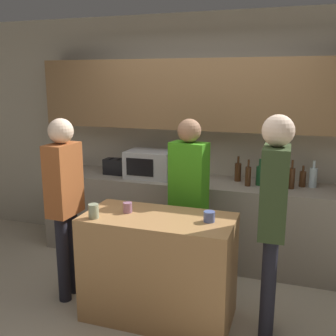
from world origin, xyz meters
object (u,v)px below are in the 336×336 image
(bottle_5, at_px, (292,178))
(cup_1, at_px, (128,207))
(bottle_1, at_px, (248,176))
(bottle_6, at_px, (303,179))
(person_right, at_px, (65,194))
(bottle_0, at_px, (238,172))
(microwave, at_px, (150,164))
(bottle_3, at_px, (269,179))
(person_left, at_px, (273,209))
(cup_0, at_px, (209,217))
(bottle_4, at_px, (280,180))
(toaster, at_px, (116,167))
(cup_2, at_px, (94,211))
(bottle_2, at_px, (259,175))
(bottle_7, at_px, (313,177))
(person_center, at_px, (189,190))

(bottle_5, height_order, cup_1, bottle_5)
(bottle_1, height_order, bottle_6, bottle_1)
(cup_1, height_order, person_right, person_right)
(bottle_0, height_order, bottle_1, bottle_1)
(microwave, distance_m, bottle_5, 1.53)
(bottle_3, distance_m, person_left, 1.15)
(bottle_1, bearing_deg, cup_0, -97.79)
(bottle_0, height_order, cup_1, bottle_0)
(bottle_4, height_order, person_right, person_right)
(toaster, relative_size, bottle_5, 0.88)
(bottle_4, bearing_deg, person_right, -149.14)
(cup_0, distance_m, cup_2, 0.92)
(person_right, bearing_deg, bottle_3, 125.99)
(microwave, relative_size, cup_0, 5.78)
(cup_1, bearing_deg, bottle_2, 51.37)
(bottle_2, bearing_deg, bottle_7, 10.58)
(microwave, distance_m, bottle_0, 0.98)
(bottle_1, relative_size, person_right, 0.17)
(bottle_2, relative_size, person_right, 0.17)
(cup_2, xyz_separation_m, person_center, (0.58, 0.76, 0.02))
(cup_0, bearing_deg, bottle_3, 72.28)
(bottle_4, height_order, cup_1, bottle_4)
(toaster, height_order, person_left, person_left)
(cup_2, bearing_deg, toaster, 108.84)
(bottle_1, xyz_separation_m, person_right, (-1.47, -1.11, -0.02))
(bottle_4, relative_size, person_right, 0.16)
(bottle_4, relative_size, person_left, 0.15)
(bottle_1, bearing_deg, bottle_0, 127.87)
(person_center, bearing_deg, bottle_0, -104.59)
(toaster, relative_size, cup_2, 2.25)
(bottle_0, height_order, bottle_7, bottle_7)
(bottle_2, relative_size, bottle_6, 1.26)
(microwave, height_order, cup_0, microwave)
(microwave, distance_m, bottle_7, 1.74)
(toaster, height_order, person_center, person_center)
(microwave, xyz_separation_m, bottle_3, (1.30, -0.04, -0.06))
(bottle_0, distance_m, person_center, 0.83)
(bottle_1, bearing_deg, cup_1, -126.82)
(cup_2, distance_m, person_center, 0.96)
(person_left, bearing_deg, bottle_2, 9.22)
(bottle_6, distance_m, bottle_7, 0.10)
(bottle_7, relative_size, person_right, 0.17)
(bottle_6, distance_m, person_left, 1.30)
(bottle_6, bearing_deg, person_right, -147.89)
(bottle_2, bearing_deg, person_center, -131.78)
(bottle_0, xyz_separation_m, bottle_5, (0.56, -0.13, 0.01))
(toaster, xyz_separation_m, bottle_6, (2.06, 0.11, -0.01))
(bottle_4, height_order, bottle_5, bottle_5)
(bottle_6, xyz_separation_m, person_right, (-2.01, -1.26, 0.00))
(bottle_5, distance_m, person_center, 1.10)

